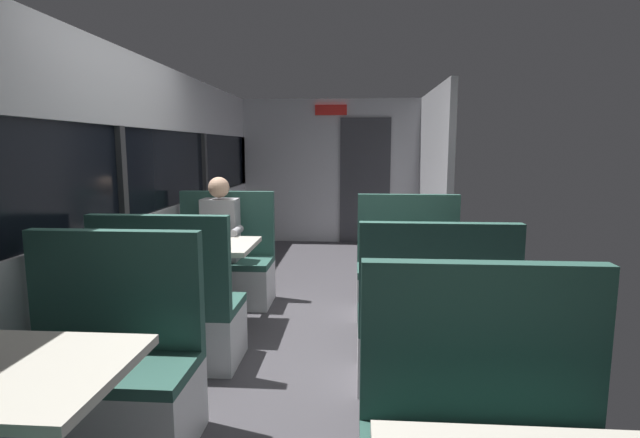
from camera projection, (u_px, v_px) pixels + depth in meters
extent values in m
cube|color=#423F44|center=(304.00, 343.00, 3.88)|extent=(3.30, 9.20, 0.02)
cube|color=#B2B2B7|center=(125.00, 280.00, 3.91)|extent=(0.08, 8.40, 0.95)
cube|color=#B2B2B7|center=(114.00, 86.00, 3.69)|extent=(0.08, 8.40, 0.60)
cube|color=black|center=(118.00, 175.00, 3.79)|extent=(0.03, 8.40, 0.75)
cube|color=#2D2D30|center=(121.00, 175.00, 3.79)|extent=(0.06, 0.08, 0.75)
cube|color=#2D2D30|center=(204.00, 165.00, 5.86)|extent=(0.06, 0.08, 0.75)
cube|color=#2D2D30|center=(244.00, 160.00, 7.93)|extent=(0.06, 0.08, 0.75)
cube|color=#B2B2B7|center=(331.00, 171.00, 7.86)|extent=(2.90, 0.08, 2.30)
cube|color=#333338|center=(365.00, 181.00, 7.79)|extent=(0.80, 0.04, 2.00)
cube|color=red|center=(331.00, 110.00, 7.66)|extent=(0.50, 0.03, 0.16)
cube|color=#B2B2B7|center=(433.00, 176.00, 6.57)|extent=(0.08, 2.40, 2.30)
cube|color=beige|center=(1.00, 372.00, 1.78)|extent=(0.90, 0.70, 0.04)
cube|color=silver|center=(103.00, 410.00, 2.51)|extent=(0.95, 0.50, 0.39)
cube|color=#2D564C|center=(100.00, 369.00, 2.47)|extent=(0.95, 0.50, 0.06)
cube|color=#2D564C|center=(116.00, 289.00, 2.63)|extent=(0.95, 0.08, 0.65)
cylinder|color=#9E9EA3|center=(202.00, 288.00, 4.13)|extent=(0.10, 0.10, 0.70)
cube|color=beige|center=(201.00, 245.00, 4.07)|extent=(0.90, 0.70, 0.04)
cube|color=silver|center=(175.00, 335.00, 3.50)|extent=(0.95, 0.50, 0.39)
cube|color=#2D564C|center=(173.00, 305.00, 3.47)|extent=(0.95, 0.50, 0.06)
cube|color=#2D564C|center=(159.00, 264.00, 3.21)|extent=(0.95, 0.08, 0.65)
cube|color=silver|center=(224.00, 284.00, 4.80)|extent=(0.95, 0.50, 0.39)
cube|color=#2D564C|center=(223.00, 262.00, 4.77)|extent=(0.95, 0.50, 0.06)
cube|color=#2D564C|center=(228.00, 223.00, 4.93)|extent=(0.95, 0.08, 0.65)
cube|color=#2D564C|center=(482.00, 343.00, 1.91)|extent=(0.95, 0.08, 0.65)
cylinder|color=#9E9EA3|center=(418.00, 300.00, 3.80)|extent=(0.10, 0.10, 0.70)
cube|color=beige|center=(420.00, 254.00, 3.75)|extent=(0.90, 0.70, 0.04)
cube|color=silver|center=(430.00, 354.00, 3.18)|extent=(0.95, 0.50, 0.39)
cube|color=#2D564C|center=(431.00, 321.00, 3.14)|extent=(0.95, 0.50, 0.06)
cube|color=#2D564C|center=(439.00, 277.00, 2.88)|extent=(0.95, 0.08, 0.65)
cube|color=silver|center=(409.00, 294.00, 4.48)|extent=(0.95, 0.50, 0.39)
cube|color=#2D564C|center=(409.00, 270.00, 4.44)|extent=(0.95, 0.50, 0.06)
cube|color=#2D564C|center=(408.00, 228.00, 4.60)|extent=(0.95, 0.08, 0.65)
cube|color=#26262D|center=(224.00, 281.00, 4.80)|extent=(0.30, 0.36, 0.45)
cube|color=#99999E|center=(221.00, 230.00, 4.67)|extent=(0.34, 0.22, 0.60)
sphere|color=tan|center=(219.00, 187.00, 4.59)|extent=(0.20, 0.20, 0.20)
cylinder|color=#99999E|center=(194.00, 231.00, 4.51)|extent=(0.07, 0.28, 0.07)
cylinder|color=#99999E|center=(237.00, 231.00, 4.48)|extent=(0.07, 0.28, 0.07)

